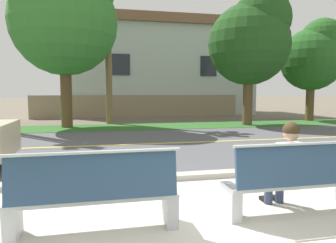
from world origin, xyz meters
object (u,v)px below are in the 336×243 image
at_px(shade_tree_centre, 314,55).
at_px(shade_tree_left, 252,38).
at_px(seated_person_white, 286,163).
at_px(shade_tree_far_left, 67,14).
at_px(bench_right, 296,181).
at_px(bench_left, 95,195).

bearing_deg(shade_tree_centre, shade_tree_left, -162.90).
relative_size(seated_person_white, shade_tree_far_left, 0.16).
bearing_deg(seated_person_white, shade_tree_centre, 52.05).
bearing_deg(seated_person_white, shade_tree_far_left, 107.89).
relative_size(shade_tree_far_left, shade_tree_left, 1.21).
xyz_separation_m(bench_right, shade_tree_left, (4.75, 10.64, 3.69)).
relative_size(shade_tree_far_left, shade_tree_centre, 1.39).
xyz_separation_m(shade_tree_far_left, shade_tree_left, (8.45, -0.83, -0.88)).
height_order(bench_left, bench_right, same).
bearing_deg(shade_tree_far_left, shade_tree_left, -5.59).
height_order(bench_left, shade_tree_centre, shade_tree_centre).
distance_m(bench_left, bench_right, 2.62).
relative_size(shade_tree_left, shade_tree_centre, 1.15).
distance_m(shade_tree_far_left, shade_tree_left, 8.54).
height_order(bench_left, seated_person_white, seated_person_white).
height_order(bench_right, shade_tree_centre, shade_tree_centre).
bearing_deg(bench_right, bench_left, 180.00).
distance_m(bench_left, seated_person_white, 2.58).
bearing_deg(shade_tree_centre, shade_tree_far_left, -177.63).
relative_size(bench_left, shade_tree_far_left, 0.25).
relative_size(seated_person_white, shade_tree_left, 0.20).
xyz_separation_m(bench_right, seated_person_white, (-0.05, 0.17, 0.21)).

